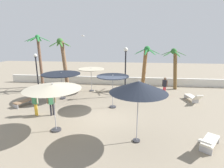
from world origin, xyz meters
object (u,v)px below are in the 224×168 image
at_px(palm_tree_2, 63,59).
at_px(lounge_chair_1, 26,100).
at_px(guest_2, 35,101).
at_px(seagull_0, 83,36).
at_px(patio_umbrella_4, 138,87).
at_px(patio_umbrella_2, 113,78).
at_px(palm_tree_0, 40,55).
at_px(lamp_post_0, 37,70).
at_px(patio_umbrella_0, 91,70).
at_px(lounge_chair_0, 209,141).
at_px(patio_umbrella_3, 61,75).
at_px(lamp_post_1, 125,67).
at_px(guest_3, 51,102).
at_px(palm_tree_1, 145,63).
at_px(lounge_chair_2, 193,97).
at_px(palm_tree_3, 175,64).
at_px(patio_umbrella_1, 53,87).
at_px(guest_0, 165,85).

xyz_separation_m(palm_tree_2, lounge_chair_1, (-1.38, -4.80, -2.76)).
distance_m(guest_2, seagull_0, 9.13).
bearing_deg(patio_umbrella_4, patio_umbrella_2, 110.71).
xyz_separation_m(palm_tree_0, lamp_post_0, (0.63, -1.94, -1.31)).
xyz_separation_m(patio_umbrella_0, lounge_chair_0, (7.58, -8.81, -1.71)).
xyz_separation_m(patio_umbrella_3, lounge_chair_1, (-2.33, -1.67, -1.74)).
height_order(lamp_post_1, lounge_chair_0, lamp_post_1).
xyz_separation_m(lamp_post_1, guest_2, (-5.83, -4.90, -1.64)).
height_order(patio_umbrella_0, guest_3, patio_umbrella_0).
height_order(palm_tree_1, lounge_chair_2, palm_tree_1).
bearing_deg(patio_umbrella_4, patio_umbrella_3, 136.15).
bearing_deg(guest_2, patio_umbrella_0, 67.94).
relative_size(palm_tree_1, seagull_0, 4.45).
bearing_deg(lamp_post_1, palm_tree_3, 30.08).
bearing_deg(palm_tree_3, lamp_post_0, -169.48).
distance_m(patio_umbrella_1, seagull_0, 10.20).
xyz_separation_m(patio_umbrella_4, palm_tree_0, (-9.95, 9.63, 0.58)).
height_order(patio_umbrella_0, patio_umbrella_2, patio_umbrella_2).
bearing_deg(patio_umbrella_4, patio_umbrella_1, 172.23).
distance_m(patio_umbrella_1, guest_3, 2.76).
bearing_deg(palm_tree_2, lounge_chair_1, -106.01).
xyz_separation_m(palm_tree_1, lounge_chair_1, (-9.55, -5.44, -2.38)).
distance_m(palm_tree_0, lamp_post_0, 2.43).
relative_size(patio_umbrella_1, seagull_0, 3.09).
height_order(patio_umbrella_1, palm_tree_0, palm_tree_0).
height_order(patio_umbrella_0, palm_tree_2, palm_tree_2).
height_order(palm_tree_3, lounge_chair_1, palm_tree_3).
xyz_separation_m(palm_tree_0, guest_0, (12.65, -1.80, -2.41)).
distance_m(patio_umbrella_3, palm_tree_1, 8.17).
bearing_deg(patio_umbrella_2, palm_tree_0, 147.93).
distance_m(palm_tree_0, lamp_post_1, 9.40).
relative_size(patio_umbrella_3, patio_umbrella_4, 1.01).
relative_size(lamp_post_0, lounge_chair_0, 2.05).
height_order(palm_tree_1, guest_2, palm_tree_1).
bearing_deg(palm_tree_0, palm_tree_3, 2.15).
relative_size(palm_tree_1, lamp_post_1, 1.01).
bearing_deg(patio_umbrella_1, patio_umbrella_0, 88.05).
relative_size(palm_tree_1, guest_3, 2.74).
height_order(patio_umbrella_3, patio_umbrella_4, patio_umbrella_4).
bearing_deg(seagull_0, patio_umbrella_0, -57.52).
height_order(patio_umbrella_2, seagull_0, seagull_0).
bearing_deg(guest_3, lounge_chair_2, 20.50).
bearing_deg(patio_umbrella_0, patio_umbrella_2, -58.01).
relative_size(palm_tree_0, palm_tree_2, 1.06).
distance_m(lounge_chair_0, seagull_0, 14.65).
bearing_deg(lamp_post_1, patio_umbrella_2, -105.55).
bearing_deg(patio_umbrella_3, guest_2, -97.71).
bearing_deg(palm_tree_3, seagull_0, 178.68).
xyz_separation_m(patio_umbrella_0, guest_2, (-2.46, -6.08, -1.12)).
distance_m(patio_umbrella_2, palm_tree_0, 9.83).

